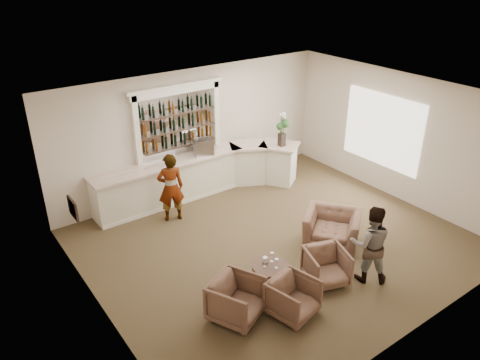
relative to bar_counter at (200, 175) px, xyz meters
The scene contains 19 objects.
ground 3.05m from the bar_counter, 86.88° to the right, with size 8.00×8.00×0.00m, color brown.
room_shell 2.91m from the bar_counter, 81.89° to the right, with size 8.04×7.02×3.32m.
bar_counter is the anchor object (origin of this frame).
back_bar_alcove 1.55m from the bar_counter, 129.15° to the left, with size 2.64×0.25×3.00m.
cocktail_table 4.22m from the bar_counter, 102.83° to the right, with size 0.70×0.70×0.50m, color #462A1E.
sommelier 1.45m from the bar_counter, 150.35° to the right, with size 0.63×0.41×1.73m, color gray.
guest 5.11m from the bar_counter, 81.07° to the right, with size 0.79×0.62×1.63m, color gray.
armchair_left 4.84m from the bar_counter, 113.91° to the right, with size 0.84×0.87×0.79m, color brown.
armchair_center 5.07m from the bar_counter, 102.45° to the right, with size 0.77×0.80×0.72m, color brown.
armchair_right 4.64m from the bar_counter, 89.28° to the right, with size 0.77×0.79×0.72m, color brown.
armchair_far 3.92m from the bar_counter, 73.41° to the right, with size 1.20×1.05×0.78m, color brown.
espresso_machine 0.79m from the bar_counter, ahead, with size 0.48×0.40×0.42m, color #BABABF.
flower_vase 2.56m from the bar_counter, 18.36° to the right, with size 0.25×0.25×0.96m.
wine_glass_bar_left 0.86m from the bar_counter, ahead, with size 0.07×0.07×0.21m, color white, non-canonical shape.
wine_glass_bar_right 1.10m from the bar_counter, behind, with size 0.07×0.07×0.21m, color white, non-canonical shape.
wine_glass_tbl_a 4.21m from the bar_counter, 104.51° to the right, with size 0.07×0.07×0.21m, color white, non-canonical shape.
wine_glass_tbl_b 4.11m from the bar_counter, 101.71° to the right, with size 0.07×0.07×0.21m, color white, non-canonical shape.
wine_glass_tbl_c 4.33m from the bar_counter, 101.93° to the right, with size 0.07×0.07×0.21m, color white, non-canonical shape.
napkin_holder 4.08m from the bar_counter, 103.54° to the right, with size 0.08×0.08×0.12m, color white.
Camera 1 is at (-5.88, -6.72, 5.92)m, focal length 35.00 mm.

